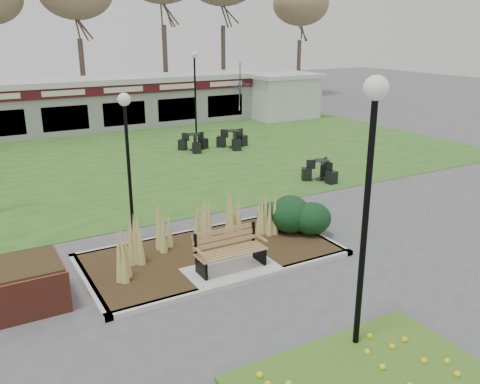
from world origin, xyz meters
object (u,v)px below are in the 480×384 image
park_bench (229,249)px  bistro_set_b (194,145)px  service_hut (282,95)px  food_pavilion (59,106)px  lamp_post_near_right (370,158)px  brick_planter (26,284)px  patio_umbrella (240,96)px  bistro_set_c (321,173)px  bistro_set_d (233,142)px  lamp_post_mid_right (127,136)px  lamp_post_far_right (195,74)px

park_bench → bistro_set_b: size_ratio=1.17×
service_hut → food_pavilion: bearing=171.7°
service_hut → lamp_post_near_right: bearing=-121.0°
service_hut → brick_planter: bearing=-136.5°
park_bench → patio_umbrella: size_ratio=0.67×
bistro_set_c → bistro_set_d: (-0.24, 6.52, 0.02)m
service_hut → patio_umbrella: bearing=180.0°
service_hut → bistro_set_c: size_ratio=3.03×
lamp_post_near_right → food_pavilion: bearing=91.5°
bistro_set_b → patio_umbrella: (5.81, 5.82, 1.30)m
brick_planter → patio_umbrella: bearing=49.0°
lamp_post_mid_right → bistro_set_b: (5.95, 8.98, -2.64)m
brick_planter → bistro_set_c: brick_planter is taller
food_pavilion → park_bench: bearing=-90.0°
patio_umbrella → lamp_post_mid_right: bearing=-128.5°
bistro_set_c → patio_umbrella: (3.65, 12.72, 1.31)m
service_hut → patio_umbrella: (-3.13, 0.00, 0.14)m
bistro_set_b → bistro_set_d: bearing=-11.3°
lamp_post_far_right → lamp_post_mid_right: bearing=-121.5°
lamp_post_near_right → bistro_set_c: 11.19m
food_pavilion → lamp_post_far_right: (6.37, -4.11, 1.74)m
lamp_post_far_right → bistro_set_c: (0.34, -10.58, -2.94)m
lamp_post_far_right → patio_umbrella: size_ratio=1.74×
food_pavilion → brick_planter: bearing=-103.1°
lamp_post_far_right → lamp_post_near_right: bearing=-106.6°
lamp_post_mid_right → bistro_set_d: lamp_post_mid_right is taller
bistro_set_b → park_bench: bearing=-110.9°
food_pavilion → bistro_set_d: (6.48, -8.16, -1.17)m
lamp_post_near_right → lamp_post_far_right: size_ratio=1.10×
bistro_set_c → brick_planter: bearing=-158.9°
park_bench → lamp_post_mid_right: bearing=115.2°
park_bench → bistro_set_b: bearing=69.1°
park_bench → lamp_post_near_right: lamp_post_near_right is taller
lamp_post_mid_right → lamp_post_far_right: bearing=58.5°
food_pavilion → bistro_set_d: size_ratio=16.01×
brick_planter → bistro_set_c: (11.12, 4.28, -0.20)m
brick_planter → lamp_post_mid_right: (3.01, 2.20, 2.45)m
park_bench → lamp_post_far_right: (6.37, 15.61, 2.63)m
bistro_set_d → park_bench: bearing=-119.3°
lamp_post_near_right → patio_umbrella: lamp_post_near_right is taller
patio_umbrella → lamp_post_near_right: bearing=-114.4°
park_bench → lamp_post_mid_right: size_ratio=0.42×
park_bench → lamp_post_mid_right: (-1.39, 2.95, 2.33)m
lamp_post_mid_right → bistro_set_b: lamp_post_mid_right is taller
park_bench → bistro_set_d: (6.48, 11.55, -0.29)m
lamp_post_mid_right → bistro_set_c: lamp_post_mid_right is taller
brick_planter → lamp_post_far_right: 18.55m
patio_umbrella → service_hut: bearing=0.0°
lamp_post_far_right → food_pavilion: bearing=147.2°
service_hut → bistro_set_c: (-6.78, -12.72, -1.17)m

